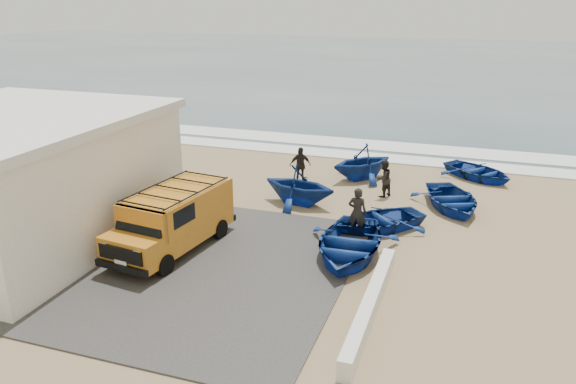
% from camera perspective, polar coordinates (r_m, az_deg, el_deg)
% --- Properties ---
extents(ground, '(160.00, 160.00, 0.00)m').
position_cam_1_polar(ground, '(19.16, -4.80, -5.22)').
color(ground, '#977E57').
extents(slab, '(12.00, 10.00, 0.05)m').
position_cam_1_polar(slab, '(18.42, -13.05, -6.65)').
color(slab, '#403E3B').
rests_on(slab, ground).
extents(ocean, '(180.00, 88.00, 0.01)m').
position_cam_1_polar(ocean, '(72.70, 13.42, 12.57)').
color(ocean, '#385166').
rests_on(ocean, ground).
extents(surf_line, '(180.00, 1.60, 0.06)m').
position_cam_1_polar(surf_line, '(29.88, 4.38, 3.94)').
color(surf_line, white).
rests_on(surf_line, ground).
extents(surf_wash, '(180.00, 2.20, 0.04)m').
position_cam_1_polar(surf_wash, '(32.23, 5.51, 5.03)').
color(surf_wash, white).
rests_on(surf_wash, ground).
extents(building, '(8.40, 9.40, 4.30)m').
position_cam_1_polar(building, '(20.99, -26.42, 1.29)').
color(building, white).
rests_on(building, ground).
extents(parapet, '(0.35, 6.00, 0.55)m').
position_cam_1_polar(parapet, '(15.17, 8.38, -11.24)').
color(parapet, silver).
rests_on(parapet, ground).
extents(van, '(2.48, 5.02, 2.07)m').
position_cam_1_polar(van, '(18.64, -11.55, -2.57)').
color(van, orange).
rests_on(van, ground).
extents(boat_near_left, '(3.22, 4.37, 0.88)m').
position_cam_1_polar(boat_near_left, '(18.13, 6.18, -5.22)').
color(boat_near_left, navy).
rests_on(boat_near_left, ground).
extents(boat_near_right, '(4.23, 4.17, 0.72)m').
position_cam_1_polar(boat_near_right, '(20.33, 9.16, -2.81)').
color(boat_near_right, navy).
rests_on(boat_near_right, ground).
extents(boat_mid_left, '(3.56, 3.24, 1.62)m').
position_cam_1_polar(boat_mid_left, '(22.37, 1.14, 0.75)').
color(boat_mid_left, navy).
rests_on(boat_mid_left, ground).
extents(boat_mid_right, '(3.84, 4.41, 0.76)m').
position_cam_1_polar(boat_mid_right, '(22.92, 16.28, -0.72)').
color(boat_mid_right, navy).
rests_on(boat_mid_right, ground).
extents(boat_far_left, '(4.05, 4.10, 1.63)m').
position_cam_1_polar(boat_far_left, '(25.70, 7.54, 3.08)').
color(boat_far_left, navy).
rests_on(boat_far_left, ground).
extents(boat_far_right, '(4.17, 3.99, 0.70)m').
position_cam_1_polar(boat_far_right, '(27.04, 18.75, 1.99)').
color(boat_far_right, navy).
rests_on(boat_far_right, ground).
extents(fisherman_front, '(0.65, 0.43, 1.77)m').
position_cam_1_polar(fisherman_front, '(19.48, 7.05, -2.05)').
color(fisherman_front, black).
rests_on(fisherman_front, ground).
extents(fisherman_middle, '(0.90, 0.95, 1.55)m').
position_cam_1_polar(fisherman_middle, '(23.55, 9.69, 1.35)').
color(fisherman_middle, black).
rests_on(fisherman_middle, ground).
extents(fisherman_back, '(1.04, 0.85, 1.66)m').
position_cam_1_polar(fisherman_back, '(24.88, 1.24, 2.73)').
color(fisherman_back, black).
rests_on(fisherman_back, ground).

